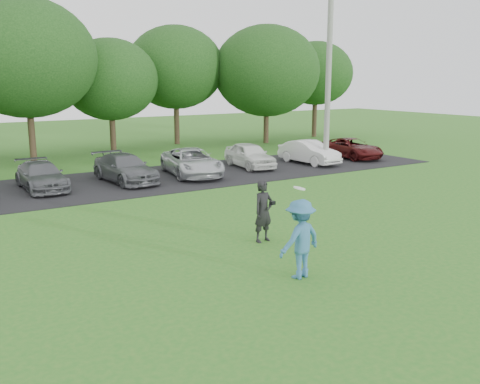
% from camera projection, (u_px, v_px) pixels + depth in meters
% --- Properties ---
extents(ground, '(100.00, 100.00, 0.00)m').
position_uv_depth(ground, '(320.00, 273.00, 12.44)').
color(ground, '#277020').
rests_on(ground, ground).
extents(parking_lot, '(32.00, 6.50, 0.03)m').
position_uv_depth(parking_lot, '(124.00, 182.00, 23.21)').
color(parking_lot, black).
rests_on(parking_lot, ground).
extents(utility_pole, '(0.28, 0.28, 9.91)m').
position_uv_depth(utility_pole, '(329.00, 68.00, 26.53)').
color(utility_pole, gray).
rests_on(utility_pole, ground).
extents(frisbee_player, '(1.26, 0.85, 2.12)m').
position_uv_depth(frisbee_player, '(300.00, 239.00, 12.01)').
color(frisbee_player, teal).
rests_on(frisbee_player, ground).
extents(camera_bystander, '(0.68, 0.50, 1.72)m').
position_uv_depth(camera_bystander, '(263.00, 211.00, 14.69)').
color(camera_bystander, black).
rests_on(camera_bystander, ground).
extents(parked_cars, '(28.39, 4.70, 1.24)m').
position_uv_depth(parked_cars, '(136.00, 168.00, 23.32)').
color(parked_cars, black).
rests_on(parked_cars, parking_lot).
extents(tree_row, '(42.39, 9.85, 8.64)m').
position_uv_depth(tree_row, '(86.00, 70.00, 31.05)').
color(tree_row, '#38281C').
rests_on(tree_row, ground).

